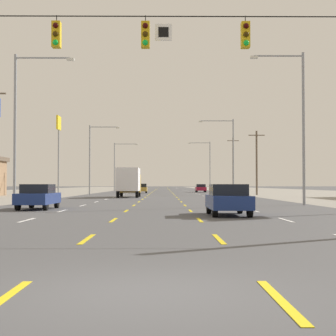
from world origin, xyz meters
The scene contains 17 objects.
ground_plane centered at (0.00, 66.00, 0.00)m, with size 572.00×572.00×0.00m, color #4C4C4F.
lane_markings centered at (0.00, 104.50, 0.01)m, with size 10.64×227.60×0.01m.
signal_span_wire centered at (-0.49, 11.66, 5.00)m, with size 25.23×0.53×8.57m.
sedan_inner_right_nearest centered at (3.31, 17.86, 0.76)m, with size 1.80×4.50×1.46m.
sedan_far_left_near centered at (-7.03, 24.08, 0.76)m, with size 1.80×4.50×1.46m.
box_truck_inner_left_mid centered at (-3.60, 52.58, 1.84)m, with size 2.40×7.20×3.23m.
hatchback_inner_left_midfar centered at (-3.28, 80.56, 0.78)m, with size 1.72×3.90×1.54m.
sedan_far_right_far centered at (6.98, 89.36, 0.76)m, with size 1.80×4.50×1.46m.
pole_sign_left_row_2 centered at (-15.02, 70.82, 8.85)m, with size 0.24×2.53×11.40m.
streetlight_left_row_0 centered at (-9.75, 30.31, 6.10)m, with size 4.23×0.26×10.61m.
streetlight_right_row_0 centered at (9.81, 30.31, 6.14)m, with size 3.84×0.26×10.78m.
streetlight_left_row_1 centered at (-9.71, 68.38, 5.69)m, with size 4.32×0.26×9.80m.
streetlight_right_row_1 centered at (9.64, 68.38, 6.23)m, with size 4.97×0.26×10.68m.
streetlight_left_row_2 centered at (-9.60, 106.46, 6.01)m, with size 5.07×0.26×10.25m.
streetlight_right_row_2 centered at (9.66, 106.46, 6.11)m, with size 4.76×0.26×10.50m.
utility_pole_right_row_1 centered at (12.91, 65.23, 4.54)m, with size 2.20×0.26×8.70m.
utility_pole_right_row_2 centered at (13.25, 92.40, 5.28)m, with size 2.20×0.26×10.16m.
Camera 1 is at (0.28, -7.28, 1.46)m, focal length 57.41 mm.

